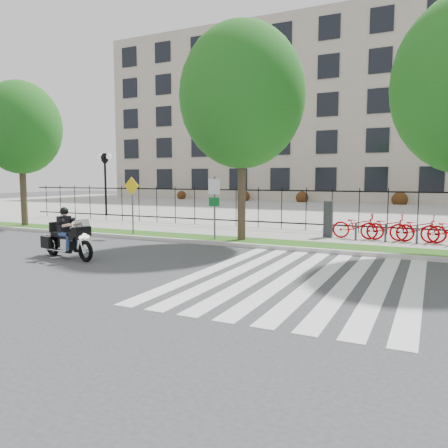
% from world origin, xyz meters
% --- Properties ---
extents(ground, '(120.00, 120.00, 0.00)m').
position_xyz_m(ground, '(0.00, 0.00, 0.00)').
color(ground, '#343436').
rests_on(ground, ground).
extents(curb, '(60.00, 0.20, 0.15)m').
position_xyz_m(curb, '(0.00, 4.10, 0.07)').
color(curb, '#B8B5AE').
rests_on(curb, ground).
extents(grass_verge, '(60.00, 1.50, 0.15)m').
position_xyz_m(grass_verge, '(0.00, 4.95, 0.07)').
color(grass_verge, '#245A16').
rests_on(grass_verge, ground).
extents(sidewalk, '(60.00, 3.50, 0.15)m').
position_xyz_m(sidewalk, '(0.00, 7.45, 0.07)').
color(sidewalk, '#99978F').
rests_on(sidewalk, ground).
extents(plaza, '(80.00, 34.00, 0.10)m').
position_xyz_m(plaza, '(0.00, 25.00, 0.05)').
color(plaza, '#99978F').
rests_on(plaza, ground).
extents(crosswalk_stripes, '(5.70, 8.00, 0.01)m').
position_xyz_m(crosswalk_stripes, '(4.83, 0.00, 0.01)').
color(crosswalk_stripes, silver).
rests_on(crosswalk_stripes, ground).
extents(iron_fence, '(30.00, 0.06, 2.00)m').
position_xyz_m(iron_fence, '(0.00, 9.20, 1.15)').
color(iron_fence, black).
rests_on(iron_fence, sidewalk).
extents(office_building, '(60.00, 21.90, 20.15)m').
position_xyz_m(office_building, '(0.00, 44.92, 9.97)').
color(office_building, '#A59885').
rests_on(office_building, ground).
extents(lamp_post_left, '(1.06, 0.70, 4.25)m').
position_xyz_m(lamp_post_left, '(-12.00, 12.00, 3.21)').
color(lamp_post_left, black).
rests_on(lamp_post_left, ground).
extents(street_tree_0, '(4.08, 4.08, 7.34)m').
position_xyz_m(street_tree_0, '(-11.31, 4.95, 5.13)').
color(street_tree_0, '#392B1F').
rests_on(street_tree_0, grass_verge).
extents(street_tree_1, '(4.84, 4.84, 8.37)m').
position_xyz_m(street_tree_1, '(0.94, 4.95, 5.73)').
color(street_tree_1, '#392B1F').
rests_on(street_tree_1, grass_verge).
extents(sign_pole_regulatory, '(0.50, 0.09, 2.50)m').
position_xyz_m(sign_pole_regulatory, '(-0.07, 4.58, 1.74)').
color(sign_pole_regulatory, '#59595B').
rests_on(sign_pole_regulatory, grass_verge).
extents(sign_pole_warning, '(0.78, 0.09, 2.49)m').
position_xyz_m(sign_pole_warning, '(-4.11, 4.58, 1.74)').
color(sign_pole_warning, '#59595B').
rests_on(sign_pole_warning, grass_verge).
extents(motorcycle_rider, '(2.55, 1.05, 1.99)m').
position_xyz_m(motorcycle_rider, '(-2.82, -0.48, 0.66)').
color(motorcycle_rider, black).
rests_on(motorcycle_rider, ground).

